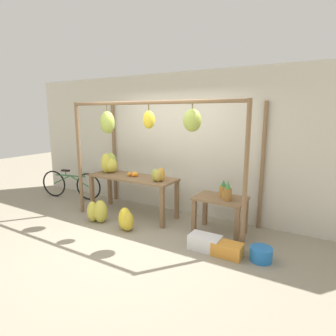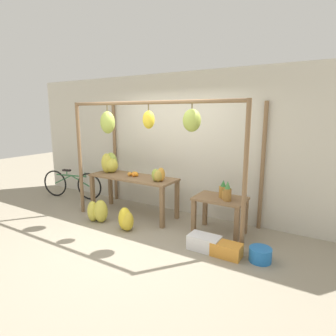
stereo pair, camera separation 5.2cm
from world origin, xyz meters
name	(u,v)px [view 2 (the right image)]	position (x,y,z in m)	size (l,w,h in m)	color
ground_plane	(131,239)	(0.00, 0.00, 0.00)	(20.00, 20.00, 0.00)	gray
shop_wall_back	(180,144)	(0.00, 1.64, 1.40)	(8.00, 0.08, 2.80)	beige
stall_awning	(152,136)	(-0.03, 0.70, 1.63)	(3.41, 1.20, 2.22)	brown
display_table_main	(133,182)	(-0.67, 0.93, 0.68)	(1.81, 0.63, 0.79)	brown
display_table_side	(220,206)	(1.15, 0.96, 0.50)	(0.84, 0.57, 0.64)	brown
banana_pile_on_table	(109,163)	(-1.34, 0.99, 0.98)	(0.43, 0.42, 0.41)	gold
orange_pile	(134,174)	(-0.64, 0.95, 0.84)	(0.22, 0.17, 0.09)	orange
pineapple_cluster	(225,192)	(1.25, 0.92, 0.76)	(0.25, 0.26, 0.33)	#A3702D
banana_pile_ground_left	(98,211)	(-1.02, 0.29, 0.20)	(0.47, 0.39, 0.43)	gold
banana_pile_ground_right	(126,220)	(-0.30, 0.25, 0.19)	(0.38, 0.32, 0.41)	gold
fruit_crate_white	(204,243)	(1.17, 0.30, 0.11)	(0.47, 0.28, 0.22)	silver
blue_bucket	(260,255)	(1.97, 0.40, 0.10)	(0.31, 0.31, 0.20)	blue
parked_bicycle	(72,184)	(-2.64, 1.06, 0.34)	(1.58, 0.41, 0.69)	black
papaya_pile	(159,175)	(0.00, 0.85, 0.91)	(0.26, 0.28, 0.26)	#B2993D
fruit_crate_purple	(227,250)	(1.52, 0.28, 0.10)	(0.42, 0.25, 0.20)	orange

